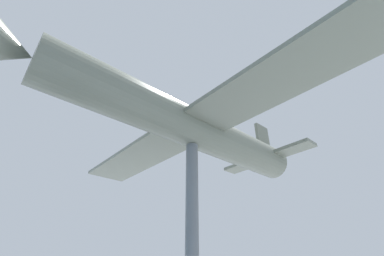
# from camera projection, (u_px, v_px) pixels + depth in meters

# --- Properties ---
(support_pylon_central) EXTENTS (0.50, 0.50, 6.73)m
(support_pylon_central) POSITION_uv_depth(u_px,v_px,m) (192.00, 229.00, 9.25)
(support_pylon_central) COLOR slate
(support_pylon_central) RESTS_ON ground_plane
(suspended_airplane) EXTENTS (17.44, 14.30, 3.11)m
(suspended_airplane) POSITION_uv_depth(u_px,v_px,m) (189.00, 126.00, 11.24)
(suspended_airplane) COLOR slate
(suspended_airplane) RESTS_ON support_pylon_central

